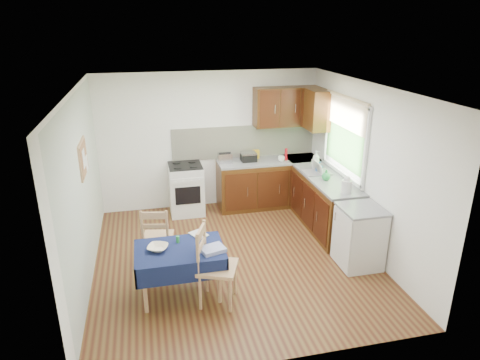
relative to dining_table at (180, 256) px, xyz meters
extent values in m
plane|color=#482113|center=(0.84, 0.72, -0.56)|extent=(4.20, 4.20, 0.00)
cube|color=white|center=(0.84, 0.72, 1.94)|extent=(4.00, 4.20, 0.02)
cube|color=white|center=(0.84, 2.82, 0.69)|extent=(4.00, 0.02, 2.50)
cube|color=white|center=(0.84, -1.38, 0.69)|extent=(4.00, 0.02, 2.50)
cube|color=silver|center=(-1.16, 0.72, 0.69)|extent=(0.02, 4.20, 2.50)
cube|color=white|center=(2.84, 0.72, 0.69)|extent=(0.02, 4.20, 2.50)
cube|color=#351E09|center=(1.89, 2.52, -0.13)|extent=(1.90, 0.60, 0.86)
cube|color=#351E09|center=(2.54, 1.37, -0.13)|extent=(0.60, 1.70, 0.86)
cube|color=gray|center=(1.89, 2.52, 0.32)|extent=(1.90, 0.60, 0.04)
cube|color=gray|center=(2.54, 1.37, 0.32)|extent=(0.60, 1.70, 0.04)
cube|color=gray|center=(2.54, 2.52, 0.32)|extent=(0.60, 0.60, 0.04)
cube|color=#EEEACA|center=(1.49, 2.80, 0.64)|extent=(2.70, 0.02, 0.60)
cube|color=#351E09|center=(2.24, 2.64, 1.29)|extent=(1.20, 0.35, 0.70)
cube|color=#351E09|center=(2.67, 2.22, 1.29)|extent=(0.35, 0.50, 0.70)
cube|color=silver|center=(0.34, 2.52, -0.11)|extent=(0.60, 0.60, 0.90)
cube|color=black|center=(0.34, 2.52, 0.35)|extent=(0.58, 0.58, 0.02)
cube|color=black|center=(0.34, 2.21, -0.11)|extent=(0.44, 0.01, 0.32)
cube|color=#2C5824|center=(2.83, 1.42, 0.94)|extent=(0.01, 1.40, 0.85)
cube|color=silver|center=(2.81, 1.42, 1.59)|extent=(0.04, 1.48, 0.06)
cube|color=silver|center=(2.81, 1.42, 0.39)|extent=(0.04, 1.48, 0.06)
cube|color=beige|center=(2.80, 1.42, 1.37)|extent=(0.02, 1.36, 0.44)
cube|color=silver|center=(2.54, 0.17, -0.13)|extent=(0.55, 0.58, 0.85)
cube|color=gray|center=(2.54, 0.17, 0.31)|extent=(0.58, 0.60, 0.03)
cube|color=#AC7C56|center=(-1.13, 1.02, 1.04)|extent=(0.02, 0.62, 0.47)
cube|color=#93623D|center=(-1.12, 1.02, 1.04)|extent=(0.01, 0.56, 0.41)
cube|color=white|center=(-1.11, 0.94, 1.06)|extent=(0.00, 0.18, 0.24)
cube|color=white|center=(-1.11, 1.14, 0.94)|extent=(0.00, 0.15, 0.20)
cube|color=#0D1036|center=(0.00, 0.00, 0.09)|extent=(1.06, 0.70, 0.03)
cube|color=#0D1036|center=(0.00, -0.36, -0.03)|extent=(1.10, 0.02, 0.26)
cube|color=#0D1036|center=(0.00, 0.36, -0.03)|extent=(1.10, 0.02, 0.26)
cube|color=#0D1036|center=(-0.54, 0.00, -0.03)|extent=(0.02, 0.74, 0.26)
cube|color=#0D1036|center=(0.54, 0.00, -0.03)|extent=(0.02, 0.74, 0.26)
cylinder|color=#AC7C56|center=(-0.45, -0.27, -0.24)|extent=(0.05, 0.05, 0.63)
cylinder|color=#AC7C56|center=(0.45, -0.27, -0.24)|extent=(0.05, 0.05, 0.63)
cylinder|color=#AC7C56|center=(-0.45, 0.27, -0.24)|extent=(0.05, 0.05, 0.63)
cylinder|color=#AC7C56|center=(0.45, 0.27, -0.24)|extent=(0.05, 0.05, 0.63)
cube|color=#AC7C56|center=(-0.24, 0.78, -0.11)|extent=(0.49, 0.49, 0.04)
cube|color=#AC7C56|center=(-0.28, 0.60, 0.23)|extent=(0.37, 0.10, 0.30)
cylinder|color=#AC7C56|center=(-0.04, 0.91, -0.33)|extent=(0.04, 0.04, 0.44)
cylinder|color=#AC7C56|center=(-0.37, 0.97, -0.33)|extent=(0.04, 0.04, 0.44)
cylinder|color=#AC7C56|center=(-0.11, 0.58, -0.33)|extent=(0.04, 0.04, 0.44)
cylinder|color=#AC7C56|center=(-0.44, 0.64, -0.33)|extent=(0.04, 0.04, 0.44)
cube|color=#AC7C56|center=(0.43, -0.25, -0.07)|extent=(0.59, 0.59, 0.04)
cube|color=#AC7C56|center=(0.25, -0.18, 0.31)|extent=(0.18, 0.40, 0.32)
cylinder|color=#AC7C56|center=(0.54, -0.49, -0.31)|extent=(0.04, 0.04, 0.49)
cylinder|color=#AC7C56|center=(0.67, -0.15, -0.31)|extent=(0.04, 0.04, 0.49)
cylinder|color=#AC7C56|center=(0.19, -0.36, -0.31)|extent=(0.04, 0.04, 0.49)
cylinder|color=#AC7C56|center=(0.33, -0.02, -0.31)|extent=(0.04, 0.04, 0.49)
cube|color=#B1B0B5|center=(1.06, 2.52, 0.43)|extent=(0.26, 0.16, 0.18)
cube|color=black|center=(1.06, 2.52, 0.53)|extent=(0.22, 0.02, 0.02)
cube|color=black|center=(1.51, 2.54, 0.41)|extent=(0.27, 0.24, 0.13)
cube|color=#B1B0B5|center=(1.51, 2.54, 0.49)|extent=(0.27, 0.24, 0.03)
cylinder|color=red|center=(2.19, 2.42, 0.46)|extent=(0.05, 0.05, 0.22)
cube|color=gold|center=(1.68, 2.66, 0.42)|extent=(0.13, 0.10, 0.16)
cube|color=gray|center=(2.47, 1.63, 0.35)|extent=(0.44, 0.34, 0.02)
cylinder|color=silver|center=(2.47, 1.63, 0.45)|extent=(0.06, 0.21, 0.21)
cylinder|color=silver|center=(2.56, 0.71, 0.44)|extent=(0.16, 0.16, 0.19)
sphere|color=silver|center=(2.56, 0.71, 0.56)|extent=(0.10, 0.10, 0.10)
imported|color=white|center=(2.09, 2.38, 0.39)|extent=(0.12, 0.12, 0.10)
imported|color=silver|center=(2.54, 1.85, 0.50)|extent=(0.17, 0.17, 0.32)
imported|color=blue|center=(2.52, 1.66, 0.43)|extent=(0.10, 0.10, 0.18)
imported|color=green|center=(2.48, 1.28, 0.43)|extent=(0.19, 0.19, 0.18)
imported|color=#F6E8C9|center=(-0.26, 0.03, 0.13)|extent=(0.31, 0.31, 0.06)
imported|color=white|center=(0.20, 0.27, 0.11)|extent=(0.27, 0.29, 0.02)
cylinder|color=#258B3A|center=(0.00, 0.17, 0.15)|extent=(0.04, 0.04, 0.09)
cube|color=#293C98|center=(0.39, -0.15, 0.13)|extent=(0.33, 0.29, 0.05)
camera|label=1|loc=(-0.31, -4.70, 2.74)|focal=32.00mm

